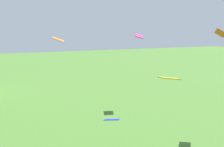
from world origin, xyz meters
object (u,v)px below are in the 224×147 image
kite_flying_4 (58,39)px  kite_flying_7 (112,120)px  kite_flying_1 (139,36)px  kite_flying_9 (220,33)px  kite_flying_8 (169,78)px

kite_flying_4 → kite_flying_7: (2.92, -5.68, -6.06)m
kite_flying_4 → kite_flying_7: 8.80m
kite_flying_1 → kite_flying_7: size_ratio=1.32×
kite_flying_1 → kite_flying_9: kite_flying_9 is taller
kite_flying_8 → kite_flying_7: bearing=174.4°
kite_flying_1 → kite_flying_8: size_ratio=1.07×
kite_flying_1 → kite_flying_9: size_ratio=1.02×
kite_flying_7 → kite_flying_9: 14.45m
kite_flying_1 → kite_flying_4: size_ratio=1.55×
kite_flying_7 → kite_flying_8: size_ratio=0.81×
kite_flying_8 → kite_flying_9: size_ratio=0.95×
kite_flying_7 → kite_flying_8: (3.95, -1.72, 3.31)m
kite_flying_7 → kite_flying_4: bearing=151.0°
kite_flying_4 → kite_flying_7: size_ratio=0.85×
kite_flying_8 → kite_flying_9: (8.79, 3.49, 3.28)m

